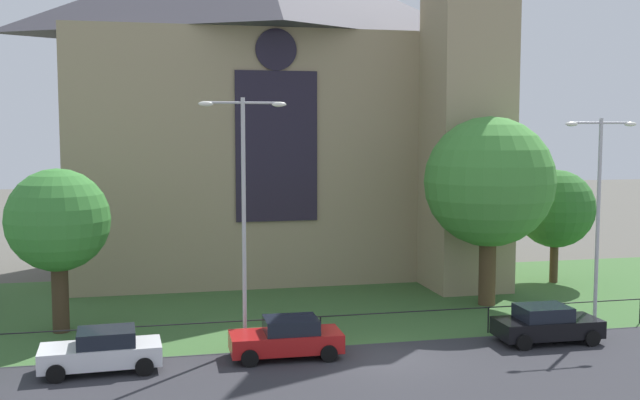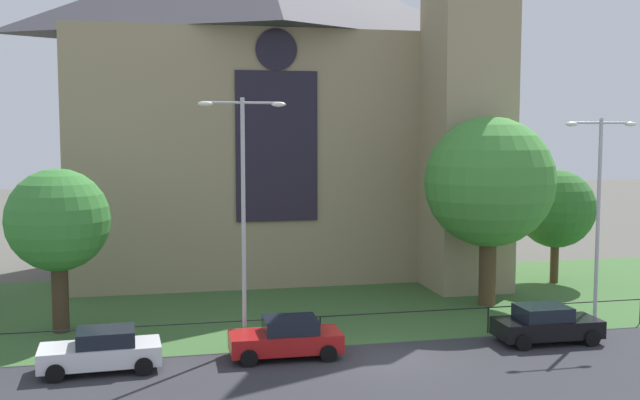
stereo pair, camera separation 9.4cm
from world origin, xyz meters
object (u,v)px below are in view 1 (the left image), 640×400
(tree_left_near, at_px, (58,221))
(parked_car_black, at_px, (546,324))
(parked_car_white, at_px, (102,351))
(church_building, at_px, (274,102))
(tree_right_far, at_px, (555,209))
(parked_car_red, at_px, (287,338))
(streetlamp_near, at_px, (244,195))
(tree_right_near, at_px, (489,182))
(streetlamp_far, at_px, (599,197))

(tree_left_near, bearing_deg, parked_car_black, -16.94)
(parked_car_white, bearing_deg, church_building, -119.65)
(tree_right_far, bearing_deg, parked_car_white, -155.58)
(church_building, relative_size, parked_car_red, 6.15)
(streetlamp_near, bearing_deg, parked_car_red, -44.99)
(parked_car_black, bearing_deg, streetlamp_near, 172.84)
(church_building, bearing_deg, parked_car_red, -97.75)
(tree_right_near, xyz_separation_m, parked_car_black, (-0.51, -6.65, -5.30))
(parked_car_black, bearing_deg, tree_right_far, 59.89)
(tree_right_near, relative_size, parked_car_white, 2.16)
(tree_right_far, xyz_separation_m, parked_car_black, (-6.56, -10.92, -3.43))
(tree_right_far, distance_m, streetlamp_near, 20.84)
(streetlamp_far, bearing_deg, tree_right_far, 70.42)
(tree_left_near, bearing_deg, streetlamp_near, -29.77)
(tree_right_far, relative_size, parked_car_white, 1.49)
(tree_right_far, distance_m, parked_car_white, 26.46)
(streetlamp_far, distance_m, parked_car_white, 21.26)
(streetlamp_far, distance_m, parked_car_red, 14.82)
(streetlamp_near, height_order, parked_car_white, streetlamp_near)
(church_building, distance_m, streetlamp_near, 17.26)
(tree_left_near, xyz_separation_m, streetlamp_near, (7.35, -4.20, 1.34))
(tree_right_far, bearing_deg, tree_left_near, -169.06)
(streetlamp_near, relative_size, parked_car_black, 2.32)
(parked_car_white, xyz_separation_m, parked_car_red, (6.72, 0.21, 0.00))
(tree_left_near, xyz_separation_m, parked_car_red, (8.77, -5.63, -4.01))
(tree_left_near, bearing_deg, church_building, 47.25)
(parked_car_black, bearing_deg, parked_car_white, -179.34)
(tree_right_far, xyz_separation_m, streetlamp_near, (-18.60, -9.22, 1.92))
(church_building, bearing_deg, streetlamp_near, -103.25)
(tree_right_far, distance_m, streetlamp_far, 9.90)
(parked_car_white, relative_size, parked_car_red, 1.01)
(tree_right_far, distance_m, parked_car_black, 13.19)
(church_building, xyz_separation_m, parked_car_red, (-2.41, -17.72, -9.53))
(tree_right_near, height_order, parked_car_white, tree_right_near)
(tree_left_near, distance_m, parked_car_white, 7.37)
(streetlamp_far, bearing_deg, parked_car_black, -152.59)
(tree_right_far, xyz_separation_m, parked_car_red, (-17.17, -10.64, -3.43))
(church_building, distance_m, streetlamp_far, 20.45)
(tree_right_near, bearing_deg, tree_right_far, 35.17)
(tree_left_near, distance_m, streetlamp_far, 23.07)
(tree_left_near, bearing_deg, tree_right_near, 2.15)
(tree_left_near, bearing_deg, tree_right_far, 10.94)
(tree_left_near, relative_size, parked_car_black, 1.65)
(tree_right_near, xyz_separation_m, streetlamp_near, (-12.54, -4.95, 0.05))
(parked_car_red, bearing_deg, streetlamp_far, -173.30)
(parked_car_red, xyz_separation_m, parked_car_black, (10.61, -0.28, 0.00))
(church_building, bearing_deg, tree_right_near, -52.51)
(tree_right_near, distance_m, tree_left_near, 19.94)
(church_building, xyz_separation_m, tree_left_near, (-11.18, -12.10, -5.52))
(tree_right_near, xyz_separation_m, parked_car_white, (-17.84, -6.58, -5.30))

